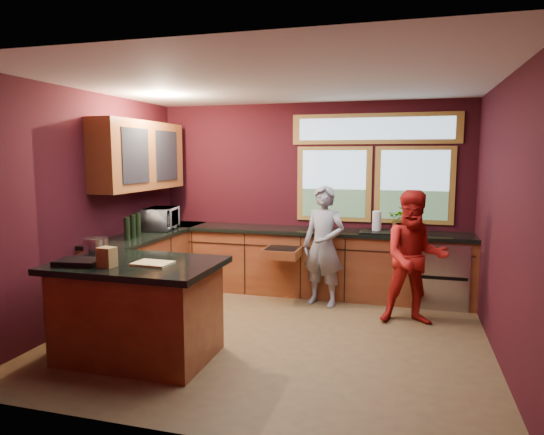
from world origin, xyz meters
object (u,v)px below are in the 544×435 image
at_px(island, 138,309).
at_px(person_red, 415,258).
at_px(person_grey, 324,246).
at_px(cutting_board, 153,263).
at_px(stock_pot, 96,247).

xyz_separation_m(island, person_red, (2.57, 1.72, 0.30)).
relative_size(person_grey, cutting_board, 4.49).
bearing_deg(stock_pot, island, -15.26).
bearing_deg(person_red, stock_pot, -162.40).
distance_m(island, stock_pot, 0.80).
distance_m(island, person_grey, 2.60).
distance_m(person_red, stock_pot, 3.50).
bearing_deg(cutting_board, person_red, 36.73).
height_order(person_red, cutting_board, person_red).
height_order(island, person_grey, person_grey).
relative_size(cutting_board, stock_pot, 1.46).
distance_m(island, cutting_board, 0.52).
height_order(person_red, stock_pot, person_red).
height_order(island, person_red, person_red).
bearing_deg(person_red, person_grey, 150.10).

